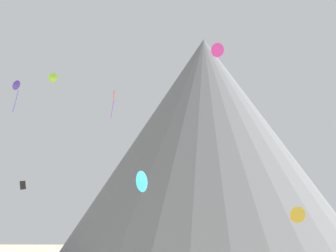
{
  "coord_description": "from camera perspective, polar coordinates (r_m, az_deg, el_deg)",
  "views": [
    {
      "loc": [
        7.12,
        -30.89,
        4.77
      ],
      "look_at": [
        1.93,
        44.25,
        23.44
      ],
      "focal_mm": 47.18,
      "sensor_mm": 36.0,
      "label": 1
    }
  ],
  "objects": [
    {
      "name": "kite_gold_low",
      "position": [
        69.76,
        16.46,
        -10.96
      ],
      "size": [
        2.42,
        2.01,
        2.47
      ],
      "rotation": [
        0.0,
        0.0,
        2.52
      ],
      "color": "gold"
    },
    {
      "name": "kite_black_low",
      "position": [
        77.91,
        -18.25,
        -7.27
      ],
      "size": [
        1.0,
        0.67,
        1.56
      ],
      "rotation": [
        0.0,
        0.0,
        2.78
      ],
      "color": "black"
    },
    {
      "name": "kite_red_mid",
      "position": [
        60.51,
        -7.05,
        3.5
      ],
      "size": [
        0.48,
        0.6,
        3.95
      ],
      "rotation": [
        0.0,
        0.0,
        0.89
      ],
      "color": "red"
    },
    {
      "name": "kite_cyan_low",
      "position": [
        49.92,
        -3.29,
        -7.16
      ],
      "size": [
        1.31,
        2.28,
        2.39
      ],
      "rotation": [
        0.0,
        0.0,
        1.12
      ],
      "color": "#33BCDB"
    },
    {
      "name": "kite_lime_high",
      "position": [
        75.96,
        -14.66,
        6.09
      ],
      "size": [
        1.6,
        0.44,
        1.6
      ],
      "rotation": [
        0.0,
        0.0,
        0.06
      ],
      "color": "#8CD133"
    },
    {
      "name": "rock_massif",
      "position": [
        107.56,
        5.2,
        -3.2
      ],
      "size": [
        96.32,
        96.32,
        54.12
      ],
      "color": "slate",
      "rests_on": "ground_plane"
    },
    {
      "name": "kite_magenta_high",
      "position": [
        66.41,
        6.44,
        9.71
      ],
      "size": [
        2.24,
        1.76,
        2.1
      ],
      "rotation": [
        0.0,
        0.0,
        2.62
      ],
      "color": "#D1339E"
    },
    {
      "name": "kite_indigo_mid",
      "position": [
        62.26,
        -19.09,
        4.96
      ],
      "size": [
        1.37,
        0.76,
        4.54
      ],
      "rotation": [
        0.0,
        0.0,
        5.9
      ],
      "color": "#5138B2"
    },
    {
      "name": "kite_rainbow_low",
      "position": [
        78.84,
        8.76,
        -12.04
      ],
      "size": [
        1.34,
        1.38,
        1.4
      ],
      "rotation": [
        0.0,
        0.0,
        6.27
      ],
      "color": "#E5668C"
    }
  ]
}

